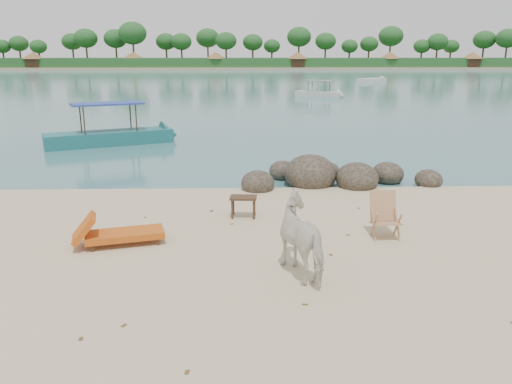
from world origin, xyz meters
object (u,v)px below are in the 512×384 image
lounge_chair (125,231)px  deck_chair (386,218)px  boulders (329,177)px  boat_near (108,110)px  side_table (243,208)px  cow (306,238)px

lounge_chair → deck_chair: (5.72, 0.19, 0.19)m
lounge_chair → deck_chair: bearing=-12.8°
boulders → boat_near: bearing=138.9°
boulders → boat_near: boat_near is taller
side_table → boat_near: boat_near is taller
boat_near → boulders: bearing=-65.2°
boulders → side_table: boulders is taller
side_table → deck_chair: (3.15, -1.55, 0.23)m
boulders → cow: size_ratio=3.71×
side_table → lounge_chair: 3.10m
boulders → deck_chair: size_ratio=6.35×
side_table → boat_near: bearing=122.9°
lounge_chair → boulders: bearing=29.4°
side_table → deck_chair: bearing=-22.0°
cow → side_table: bearing=-94.1°
cow → deck_chair: (2.01, 1.81, -0.22)m
cow → boat_near: boat_near is taller
cow → boat_near: size_ratio=0.27×
boat_near → cow: bearing=-87.5°
side_table → deck_chair: deck_chair is taller
cow → deck_chair: cow is taller
side_table → lounge_chair: (-2.57, -1.74, 0.04)m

